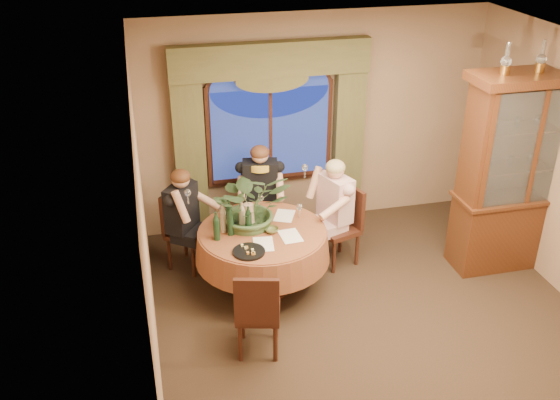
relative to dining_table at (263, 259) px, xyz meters
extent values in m
plane|color=black|center=(1.01, -1.02, -0.38)|extent=(5.00, 5.00, 0.00)
plane|color=#8B6B51|center=(1.01, 1.48, 1.02)|extent=(4.50, 0.00, 4.50)
plane|color=white|center=(1.01, -1.02, 2.42)|extent=(5.00, 5.00, 0.00)
cube|color=#4B4A29|center=(-0.62, 1.36, 0.80)|extent=(0.38, 0.14, 2.32)
cube|color=#4B4A29|center=(1.44, 1.36, 0.80)|extent=(0.38, 0.14, 2.32)
cylinder|color=maroon|center=(0.00, 0.00, 0.00)|extent=(1.78, 1.78, 0.75)
cube|color=#3C1B0D|center=(2.98, -0.14, 0.81)|extent=(1.46, 0.57, 2.36)
cube|color=black|center=(0.99, 0.31, 0.10)|extent=(0.53, 0.53, 0.96)
cube|color=black|center=(0.15, 0.97, 0.10)|extent=(0.48, 0.48, 0.96)
cube|color=black|center=(-0.77, 0.63, 0.10)|extent=(0.59, 0.59, 0.96)
cube|color=black|center=(-0.26, -1.03, 0.10)|extent=(0.51, 0.51, 0.96)
imported|color=#385530|center=(-0.09, 0.17, 0.95)|extent=(0.86, 0.96, 0.75)
imported|color=brown|center=(0.09, -0.06, 0.40)|extent=(0.15, 0.15, 0.05)
cylinder|color=black|center=(-0.23, -0.42, 0.39)|extent=(0.34, 0.34, 0.02)
cylinder|color=black|center=(-0.35, -0.01, 0.54)|extent=(0.07, 0.07, 0.33)
cylinder|color=black|center=(-0.34, 0.19, 0.54)|extent=(0.07, 0.07, 0.33)
cylinder|color=tan|center=(-0.42, 0.07, 0.54)|extent=(0.07, 0.07, 0.33)
cylinder|color=tan|center=(-0.21, 0.07, 0.54)|extent=(0.07, 0.07, 0.33)
cylinder|color=black|center=(-0.16, -0.03, 0.54)|extent=(0.07, 0.07, 0.33)
cylinder|color=black|center=(-0.51, -0.08, 0.54)|extent=(0.07, 0.07, 0.33)
cube|color=white|center=(0.27, -0.20, 0.38)|extent=(0.23, 0.31, 0.00)
cube|color=white|center=(0.31, 0.26, 0.38)|extent=(0.31, 0.36, 0.00)
cube|color=white|center=(-0.05, -0.30, 0.38)|extent=(0.25, 0.33, 0.00)
camera|label=1|loc=(-1.18, -5.81, 3.79)|focal=40.00mm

